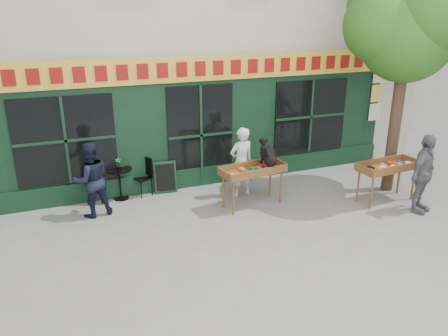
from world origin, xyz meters
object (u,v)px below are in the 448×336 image
Objects in this scene: book_cart_center at (253,172)px; book_cart_right at (388,168)px; woman at (241,162)px; man_right at (423,174)px; bistro_table at (120,178)px; man_left at (91,180)px; dog at (268,152)px.

book_cart_right is at bearing -25.16° from book_cart_center.
man_right is (3.35, -2.34, 0.04)m from woman.
man_right reaches higher than book_cart_center.
man_left reaches higher than bistro_table.
man_left is at bearing -135.52° from bistro_table.
book_cart_center is at bearing 129.42° from man_right.
bistro_table is at bearing 153.39° from book_cart_right.
book_cart_center is 3.19m from bistro_table.
book_cart_center is 0.65m from woman.
bistro_table is 0.45× the size of man_left.
woman is 3.44m from book_cart_right.
dog is at bearing 127.52° from man_right.
dog is at bearing -16.06° from book_cart_center.
man_left is (-6.54, 1.78, 0.02)m from book_cart_right.
man_left reaches higher than book_cart_right.
man_right reaches higher than woman.
dog is (0.35, -0.05, 0.47)m from book_cart_center.
woman is at bearing -17.29° from bistro_table.
woman is at bearing 148.65° from book_cart_right.
dog is at bearing 108.63° from woman.
man_right is at bearing 149.24° from man_left.
man_right is 1.07× the size of man_left.
man_right reaches higher than dog.
bistro_table is (-2.79, 0.87, -0.32)m from woman.
man_right reaches higher than bistro_table.
man_right is 2.37× the size of bistro_table.
book_cart_center is 3.19m from book_cart_right.
dog is 3.96m from man_left.
woman is (0.00, 0.65, 0.04)m from book_cart_center.
book_cart_center is at bearing -28.56° from bistro_table.
man_left is at bearing 136.00° from man_right.
man_right is 7.29m from man_left.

